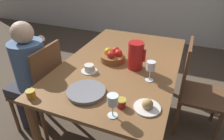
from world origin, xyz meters
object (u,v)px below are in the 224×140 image
Objects in this scene: chair_opposite at (195,88)px; wine_glass_juice at (113,101)px; chair_person_side at (43,89)px; serving_tray at (86,92)px; fruit_bowl at (113,56)px; teacup_near_person at (89,69)px; red_pitcher at (136,55)px; wine_glass_water at (151,67)px; person_seated at (29,71)px; bread_plate at (147,106)px; jam_jar_red at (121,103)px; jam_jar_amber at (31,94)px.

wine_glass_juice is at bearing -29.09° from chair_opposite.
serving_tray is at bearing -108.22° from chair_person_side.
chair_person_side reaches higher than fruit_bowl.
teacup_near_person is (0.49, 0.09, 0.29)m from chair_person_side.
fruit_bowl is at bearing 166.16° from red_pitcher.
wine_glass_water is 0.60× the size of serving_tray.
bread_plate is (1.17, -0.17, 0.09)m from person_seated.
wine_glass_water is 0.51m from wine_glass_juice.
wine_glass_juice is 0.14m from jam_jar_red.
chair_person_side is 0.56m from jam_jar_amber.
chair_opposite reaches higher than jam_jar_red.
person_seated is at bearing 167.76° from jam_jar_red.
chair_person_side is 1.51m from chair_opposite.
red_pitcher is 1.43× the size of wine_glass_water.
serving_tray is at bearing -103.93° from person_seated.
red_pitcher is 1.71× the size of teacup_near_person.
wine_glass_juice is at bearing -101.35° from jam_jar_red.
red_pitcher is 0.25m from fruit_bowl.
wine_glass_water is 0.41m from jam_jar_red.
red_pitcher is 0.56m from bread_plate.
wine_glass_water is (0.17, -0.15, 0.00)m from red_pitcher.
bread_plate is 0.17m from jam_jar_red.
red_pitcher reaches higher than bread_plate.
jam_jar_amber is (-1.12, -0.96, 0.29)m from chair_opposite.
fruit_bowl is (0.33, 0.75, 0.01)m from jam_jar_amber.
person_seated reaches higher than wine_glass_juice.
red_pitcher is (0.94, 0.33, 0.19)m from person_seated.
teacup_near_person is (0.58, 0.12, 0.09)m from person_seated.
wine_glass_water is 0.73× the size of fruit_bowl.
wine_glass_water is at bearing 74.98° from jam_jar_red.
jam_jar_red is (-0.10, -0.39, -0.09)m from wine_glass_water.
bread_plate is (0.58, -0.29, -0.00)m from teacup_near_person.
bread_plate reaches higher than jam_jar_amber.
jam_jar_amber is at bearing -129.48° from red_pitcher.
jam_jar_red is at bearing 78.65° from wine_glass_juice.
jam_jar_amber is at bearing -166.77° from jam_jar_red.
chair_opposite is 0.87m from fruit_bowl.
serving_tray is 0.46m from bread_plate.
wine_glass_juice reaches higher than jam_jar_red.
chair_person_side is 4.14× the size of fruit_bowl.
person_seated is at bearing 171.73° from bread_plate.
serving_tray is at bearing -89.10° from fruit_bowl.
wine_glass_water is 0.53m from teacup_near_person.
chair_person_side is at bearing -171.82° from wine_glass_water.
chair_person_side is 0.97m from red_pitcher.
serving_tray is at bearing 172.02° from jam_jar_red.
red_pitcher is 0.42m from teacup_near_person.
red_pitcher is at bearing 50.52° from jam_jar_amber.
wine_glass_water is 0.54m from serving_tray.
jam_jar_red is at bearing -7.98° from serving_tray.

